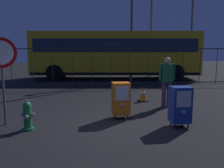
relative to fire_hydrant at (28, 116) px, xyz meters
The scene contains 12 objects.
ground_plane 1.96m from the fire_hydrant, ahead, with size 60.00×60.00×0.00m, color black.
fire_hydrant is the anchor object (origin of this frame).
newspaper_box_primary 3.75m from the fire_hydrant, ahead, with size 0.48×0.42×1.02m.
newspaper_box_secondary 2.49m from the fire_hydrant, 15.23° to the left, with size 0.48×0.42×1.02m.
stop_sign 1.49m from the fire_hydrant, 143.88° to the left, with size 0.71×0.31×2.23m.
pedestrian 4.57m from the fire_hydrant, 23.41° to the left, with size 0.55×0.22×1.67m.
traffic_cone 4.54m from the fire_hydrant, 37.22° to the left, with size 0.36×0.36×0.53m.
fence_barrier 7.00m from the fire_hydrant, 73.94° to the left, with size 18.03×0.04×2.00m.
bus_near 10.43m from the fire_hydrant, 69.58° to the left, with size 10.75×3.98×3.00m.
street_light_near_left 13.07m from the fire_hydrant, 59.51° to the left, with size 0.32×0.32×7.79m.
street_light_near_right 10.18m from the fire_hydrant, 62.32° to the left, with size 0.32×0.32×7.04m.
street_light_far_left 15.27m from the fire_hydrant, 49.72° to the left, with size 0.32×0.32×7.16m.
Camera 1 is at (-0.69, -5.86, 1.94)m, focal length 38.58 mm.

